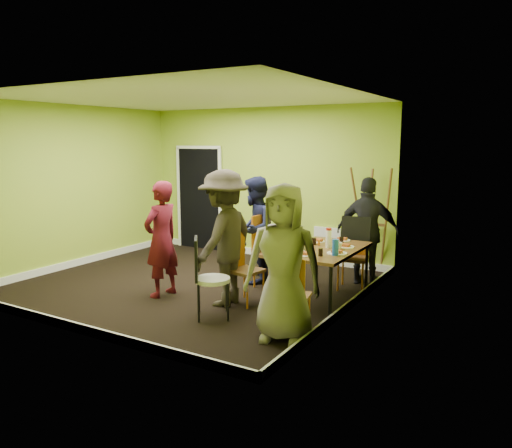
{
  "coord_description": "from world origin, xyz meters",
  "views": [
    {
      "loc": [
        4.6,
        -5.91,
        2.19
      ],
      "look_at": [
        1.14,
        0.0,
        1.04
      ],
      "focal_mm": 35.0,
      "sensor_mm": 36.0,
      "label": 1
    }
  ],
  "objects": [
    {
      "name": "glass_front",
      "position": [
        2.2,
        -0.2,
        0.8
      ],
      "size": [
        0.06,
        0.06,
        0.1
      ],
      "primitive_type": "cylinder",
      "color": "black",
      "rests_on": "dining_table"
    },
    {
      "name": "chair_front_end",
      "position": [
        2.19,
        -1.0,
        0.51
      ],
      "size": [
        0.44,
        0.45,
        0.9
      ],
      "rotation": [
        0.0,
        0.0,
        0.21
      ],
      "color": "#C16612",
      "rests_on": "ground"
    },
    {
      "name": "chair_back_end",
      "position": [
        2.17,
        1.2,
        0.75
      ],
      "size": [
        0.5,
        0.57,
        1.06
      ],
      "rotation": [
        0.0,
        0.0,
        3.3
      ],
      "color": "#C16612",
      "rests_on": "ground"
    },
    {
      "name": "dining_table",
      "position": [
        2.05,
        0.24,
        0.7
      ],
      "size": [
        0.9,
        1.5,
        0.75
      ],
      "color": "black",
      "rests_on": "ground"
    },
    {
      "name": "chair_left_far",
      "position": [
        1.02,
        0.54,
        0.61
      ],
      "size": [
        0.5,
        0.5,
        1.09
      ],
      "rotation": [
        0.0,
        0.0,
        -1.69
      ],
      "color": "#C16612",
      "rests_on": "ground"
    },
    {
      "name": "plate_wall_back",
      "position": [
        2.28,
        0.46,
        0.76
      ],
      "size": [
        0.26,
        0.26,
        0.01
      ],
      "primitive_type": "cylinder",
      "color": "white",
      "rests_on": "dining_table"
    },
    {
      "name": "plate_near_left",
      "position": [
        1.81,
        0.61,
        0.76
      ],
      "size": [
        0.21,
        0.21,
        0.01
      ],
      "primitive_type": "cylinder",
      "color": "white",
      "rests_on": "dining_table"
    },
    {
      "name": "person_left_far",
      "position": [
        0.75,
        0.63,
        0.83
      ],
      "size": [
        0.83,
        0.95,
        1.65
      ],
      "primitive_type": "imported",
      "rotation": [
        0.0,
        0.0,
        -1.27
      ],
      "color": "#151836",
      "rests_on": "ground"
    },
    {
      "name": "cup_a",
      "position": [
        1.84,
        0.02,
        0.79
      ],
      "size": [
        0.11,
        0.11,
        0.09
      ],
      "primitive_type": "imported",
      "color": "white",
      "rests_on": "dining_table"
    },
    {
      "name": "plate_near_right",
      "position": [
        1.82,
        -0.14,
        0.76
      ],
      "size": [
        0.25,
        0.25,
        0.01
      ],
      "primitive_type": "cylinder",
      "color": "white",
      "rests_on": "dining_table"
    },
    {
      "name": "glass_mid",
      "position": [
        1.83,
        0.41,
        0.8
      ],
      "size": [
        0.07,
        0.07,
        0.1
      ],
      "primitive_type": "cylinder",
      "color": "black",
      "rests_on": "dining_table"
    },
    {
      "name": "person_standing",
      "position": [
        -0.03,
        -0.65,
        0.82
      ],
      "size": [
        0.44,
        0.63,
        1.64
      ],
      "primitive_type": "imported",
      "rotation": [
        0.0,
        0.0,
        -1.64
      ],
      "color": "#530E1A",
      "rests_on": "ground"
    },
    {
      "name": "cup_b",
      "position": [
        2.24,
        0.3,
        0.8
      ],
      "size": [
        0.1,
        0.1,
        0.09
      ],
      "primitive_type": "imported",
      "color": "white",
      "rests_on": "dining_table"
    },
    {
      "name": "orange_bottle",
      "position": [
        1.92,
        0.4,
        0.79
      ],
      "size": [
        0.03,
        0.03,
        0.08
      ],
      "primitive_type": "cylinder",
      "color": "#C16612",
      "rests_on": "dining_table"
    },
    {
      "name": "chair_bentwood",
      "position": [
        1.04,
        -1.05,
        0.56
      ],
      "size": [
        0.55,
        0.55,
        1.01
      ],
      "rotation": [
        0.0,
        0.0,
        -0.94
      ],
      "color": "black",
      "rests_on": "ground"
    },
    {
      "name": "person_left_near",
      "position": [
        0.94,
        -0.51,
        0.91
      ],
      "size": [
        0.72,
        1.2,
        1.82
      ],
      "primitive_type": "imported",
      "rotation": [
        0.0,
        0.0,
        -1.53
      ],
      "color": "#2D271E",
      "rests_on": "ground"
    },
    {
      "name": "plate_far_front",
      "position": [
        1.99,
        -0.27,
        0.76
      ],
      "size": [
        0.25,
        0.25,
        0.01
      ],
      "primitive_type": "cylinder",
      "color": "white",
      "rests_on": "dining_table"
    },
    {
      "name": "chair_left_near",
      "position": [
        1.09,
        -0.33,
        0.55
      ],
      "size": [
        0.46,
        0.46,
        0.98
      ],
      "rotation": [
        0.0,
        0.0,
        -1.72
      ],
      "color": "#C16612",
      "rests_on": "ground"
    },
    {
      "name": "glass_back",
      "position": [
        2.14,
        0.7,
        0.8
      ],
      "size": [
        0.06,
        0.06,
        0.09
      ],
      "primitive_type": "cylinder",
      "color": "black",
      "rests_on": "dining_table"
    },
    {
      "name": "ground",
      "position": [
        0.0,
        0.0,
        0.0
      ],
      "size": [
        5.0,
        5.0,
        0.0
      ],
      "primitive_type": "plane",
      "color": "black",
      "rests_on": "ground"
    },
    {
      "name": "person_back_end",
      "position": [
        2.29,
        1.4,
        0.83
      ],
      "size": [
        0.99,
        0.45,
        1.65
      ],
      "primitive_type": "imported",
      "rotation": [
        0.0,
        0.0,
        3.2
      ],
      "color": "black",
      "rests_on": "ground"
    },
    {
      "name": "thermos",
      "position": [
        2.09,
        0.32,
        0.87
      ],
      "size": [
        0.08,
        0.08,
        0.24
      ],
      "primitive_type": "cylinder",
      "color": "white",
      "rests_on": "dining_table"
    },
    {
      "name": "plate_far_back",
      "position": [
        2.08,
        0.87,
        0.76
      ],
      "size": [
        0.24,
        0.24,
        0.01
      ],
      "primitive_type": "cylinder",
      "color": "white",
      "rests_on": "dining_table"
    },
    {
      "name": "blue_bottle",
      "position": [
        2.34,
        -0.07,
        0.85
      ],
      "size": [
        0.08,
        0.08,
        0.21
      ],
      "primitive_type": "cylinder",
      "color": "blue",
      "rests_on": "dining_table"
    },
    {
      "name": "plate_wall_front",
      "position": [
        2.33,
        0.04,
        0.76
      ],
      "size": [
        0.26,
        0.26,
        0.01
      ],
      "primitive_type": "cylinder",
      "color": "white",
      "rests_on": "dining_table"
    },
    {
      "name": "room_walls",
      "position": [
        -0.02,
        0.04,
        0.99
      ],
      "size": [
        5.04,
        4.54,
        2.82
      ],
      "color": "#9FB92F",
      "rests_on": "ground"
    },
    {
      "name": "easel",
      "position": [
        2.14,
        2.02,
        0.87
      ],
      "size": [
        0.71,
        0.67,
        1.77
      ],
      "color": "brown",
      "rests_on": "ground"
    },
    {
      "name": "person_front_end",
      "position": [
        2.18,
        -1.19,
        0.87
      ],
      "size": [
        0.95,
        0.73,
        1.75
      ],
      "primitive_type": "imported",
      "rotation": [
        0.0,
        0.0,
        0.22
      ],
      "color": "gray",
      "rests_on": "ground"
    }
  ]
}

